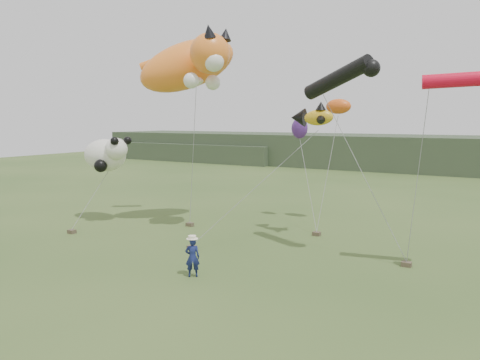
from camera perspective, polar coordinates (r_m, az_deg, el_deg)
name	(u,v)px	position (r m, az deg, el deg)	size (l,w,h in m)	color
ground	(201,278)	(18.03, -4.74, -11.88)	(120.00, 120.00, 0.00)	#385123
headland	(394,153)	(60.07, 18.27, 3.18)	(90.00, 13.00, 4.00)	#2D3D28
festival_attendant	(192,257)	(18.04, -5.81, -9.36)	(0.55, 0.36, 1.51)	navy
sandbag_anchors	(227,239)	(23.24, -1.56, -7.17)	(16.65, 6.47, 0.20)	brown
cat_kite	(192,63)	(26.14, -5.86, 13.95)	(7.33, 6.06, 4.25)	orange
fish_kite	(311,117)	(23.57, 8.65, 7.60)	(2.43, 1.62, 1.24)	gold
tube_kites	(383,77)	(19.94, 16.99, 11.92)	(8.28, 2.29, 1.69)	black
panda_kite	(107,155)	(28.25, -15.95, 3.00)	(3.32, 2.14, 2.06)	white
misc_kites	(321,116)	(27.41, 9.84, 7.67)	(3.49, 0.93, 2.27)	#E2591A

